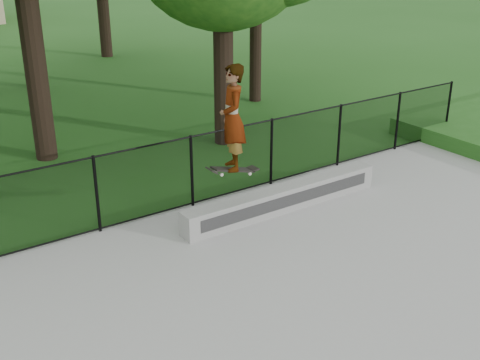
# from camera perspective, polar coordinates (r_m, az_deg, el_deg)

# --- Properties ---
(grind_ledge) EXTENTS (4.57, 0.40, 0.49)m
(grind_ledge) POSITION_cam_1_polar(r_m,az_deg,el_deg) (12.04, 4.16, -1.72)
(grind_ledge) COLOR #9A9A95
(grind_ledge) RESTS_ON concrete_slab
(skater_airborne) EXTENTS (0.82, 0.80, 2.04)m
(skater_airborne) POSITION_cam_1_polar(r_m,az_deg,el_deg) (10.36, -0.71, 5.76)
(skater_airborne) COLOR black
(skater_airborne) RESTS_ON ground
(chainlink_fence) EXTENTS (16.06, 0.06, 1.50)m
(chainlink_fence) POSITION_cam_1_polar(r_m,az_deg,el_deg) (12.02, -4.60, 0.85)
(chainlink_fence) COLOR black
(chainlink_fence) RESTS_ON concrete_slab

